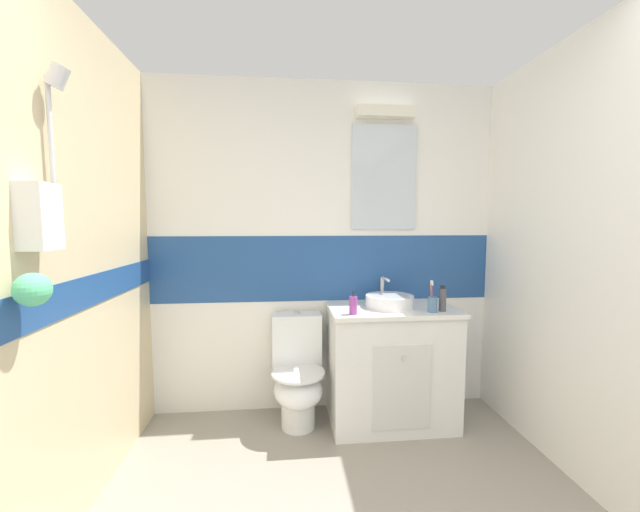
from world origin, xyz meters
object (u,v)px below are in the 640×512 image
toilet (298,375)px  toothbrush_cup (432,303)px  sink_basin (389,300)px  soap_dispenser (353,305)px  deodorant_spray_can (443,299)px

toilet → toothbrush_cup: toothbrush_cup is taller
sink_basin → toilet: bearing=177.8°
sink_basin → toothbrush_cup: (0.24, -0.18, 0.01)m
sink_basin → toilet: (-0.66, 0.03, -0.53)m
toilet → soap_dispenser: (0.36, -0.21, 0.55)m
deodorant_spray_can → toothbrush_cup: bearing=-163.9°
toilet → deodorant_spray_can: deodorant_spray_can is taller
toilet → deodorant_spray_can: 1.15m
deodorant_spray_can → sink_basin: bearing=153.6°
soap_dispenser → deodorant_spray_can: 0.62m
sink_basin → toilet: size_ratio=0.48×
sink_basin → toothbrush_cup: size_ratio=1.77×
toilet → soap_dispenser: bearing=-30.4°
toothbrush_cup → deodorant_spray_can: toothbrush_cup is taller
toothbrush_cup → soap_dispenser: bearing=-179.9°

